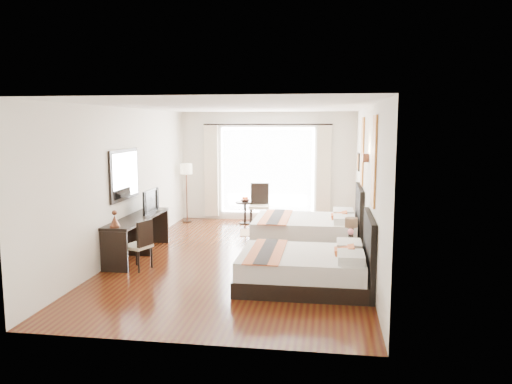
# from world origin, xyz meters

# --- Properties ---
(floor) EXTENTS (4.50, 7.50, 0.01)m
(floor) POSITION_xyz_m (0.00, 0.00, -0.01)
(floor) COLOR #3C130B
(floor) RESTS_ON ground
(ceiling) EXTENTS (4.50, 7.50, 0.02)m
(ceiling) POSITION_xyz_m (0.00, 0.00, 2.79)
(ceiling) COLOR white
(ceiling) RESTS_ON wall_headboard
(wall_headboard) EXTENTS (0.01, 7.50, 2.80)m
(wall_headboard) POSITION_xyz_m (2.25, 0.00, 1.40)
(wall_headboard) COLOR silver
(wall_headboard) RESTS_ON floor
(wall_desk) EXTENTS (0.01, 7.50, 2.80)m
(wall_desk) POSITION_xyz_m (-2.25, 0.00, 1.40)
(wall_desk) COLOR silver
(wall_desk) RESTS_ON floor
(wall_window) EXTENTS (4.50, 0.01, 2.80)m
(wall_window) POSITION_xyz_m (0.00, 3.75, 1.40)
(wall_window) COLOR silver
(wall_window) RESTS_ON floor
(wall_entry) EXTENTS (4.50, 0.01, 2.80)m
(wall_entry) POSITION_xyz_m (0.00, -3.75, 1.40)
(wall_entry) COLOR silver
(wall_entry) RESTS_ON floor
(window_glass) EXTENTS (2.40, 0.02, 2.20)m
(window_glass) POSITION_xyz_m (0.00, 3.73, 1.30)
(window_glass) COLOR white
(window_glass) RESTS_ON wall_window
(sheer_curtain) EXTENTS (2.30, 0.02, 2.10)m
(sheer_curtain) POSITION_xyz_m (0.00, 3.67, 1.30)
(sheer_curtain) COLOR white
(sheer_curtain) RESTS_ON wall_window
(drape_left) EXTENTS (0.35, 0.14, 2.35)m
(drape_left) POSITION_xyz_m (-1.45, 3.63, 1.28)
(drape_left) COLOR #BCAE92
(drape_left) RESTS_ON floor
(drape_right) EXTENTS (0.35, 0.14, 2.35)m
(drape_right) POSITION_xyz_m (1.45, 3.63, 1.28)
(drape_right) COLOR #BCAE92
(drape_right) RESTS_ON floor
(art_panel_near) EXTENTS (0.03, 0.50, 1.35)m
(art_panel_near) POSITION_xyz_m (2.23, -1.49, 1.95)
(art_panel_near) COLOR maroon
(art_panel_near) RESTS_ON wall_headboard
(art_panel_far) EXTENTS (0.03, 0.50, 1.35)m
(art_panel_far) POSITION_xyz_m (2.23, 1.16, 1.95)
(art_panel_far) COLOR maroon
(art_panel_far) RESTS_ON wall_headboard
(wall_sconce) EXTENTS (0.10, 0.14, 0.14)m
(wall_sconce) POSITION_xyz_m (2.19, -0.31, 1.92)
(wall_sconce) COLOR #4D2A1B
(wall_sconce) RESTS_ON wall_headboard
(mirror_frame) EXTENTS (0.04, 1.25, 0.95)m
(mirror_frame) POSITION_xyz_m (-2.22, -0.15, 1.55)
(mirror_frame) COLOR black
(mirror_frame) RESTS_ON wall_desk
(mirror_glass) EXTENTS (0.01, 1.12, 0.82)m
(mirror_glass) POSITION_xyz_m (-2.19, -0.15, 1.55)
(mirror_glass) COLOR white
(mirror_glass) RESTS_ON mirror_frame
(bed_near) EXTENTS (2.03, 1.58, 1.14)m
(bed_near) POSITION_xyz_m (1.29, -1.49, 0.30)
(bed_near) COLOR black
(bed_near) RESTS_ON floor
(bed_far) EXTENTS (2.20, 1.71, 1.24)m
(bed_far) POSITION_xyz_m (1.21, 1.16, 0.32)
(bed_far) COLOR black
(bed_far) RESTS_ON floor
(nightstand) EXTENTS (0.38, 0.47, 0.45)m
(nightstand) POSITION_xyz_m (1.99, -0.31, 0.22)
(nightstand) COLOR black
(nightstand) RESTS_ON floor
(table_lamp) EXTENTS (0.22, 0.22, 0.35)m
(table_lamp) POSITION_xyz_m (1.98, -0.21, 0.74)
(table_lamp) COLOR black
(table_lamp) RESTS_ON nightstand
(vase) EXTENTS (0.14, 0.14, 0.14)m
(vase) POSITION_xyz_m (1.97, -0.42, 0.57)
(vase) COLOR black
(vase) RESTS_ON nightstand
(console_desk) EXTENTS (0.50, 2.20, 0.76)m
(console_desk) POSITION_xyz_m (-1.99, -0.15, 0.38)
(console_desk) COLOR black
(console_desk) RESTS_ON floor
(television) EXTENTS (0.11, 0.80, 0.46)m
(television) POSITION_xyz_m (-1.97, 0.32, 0.99)
(television) COLOR black
(television) RESTS_ON console_desk
(bronze_figurine) EXTENTS (0.21, 0.21, 0.26)m
(bronze_figurine) POSITION_xyz_m (-1.99, -1.15, 0.88)
(bronze_figurine) COLOR #4D2A1B
(bronze_figurine) RESTS_ON console_desk
(desk_chair) EXTENTS (0.51, 0.51, 0.87)m
(desk_chair) POSITION_xyz_m (-1.65, -1.00, 0.26)
(desk_chair) COLOR #B5A88B
(desk_chair) RESTS_ON floor
(floor_lamp) EXTENTS (0.30, 0.30, 1.50)m
(floor_lamp) POSITION_xyz_m (-2.00, 3.19, 1.26)
(floor_lamp) COLOR black
(floor_lamp) RESTS_ON floor
(side_table) EXTENTS (0.49, 0.49, 0.56)m
(side_table) POSITION_xyz_m (-0.49, 3.19, 0.28)
(side_table) COLOR black
(side_table) RESTS_ON floor
(fruit_bowl) EXTENTS (0.29, 0.29, 0.06)m
(fruit_bowl) POSITION_xyz_m (-0.49, 3.20, 0.59)
(fruit_bowl) COLOR #482719
(fruit_bowl) RESTS_ON side_table
(window_chair) EXTENTS (0.52, 0.52, 1.04)m
(window_chair) POSITION_xyz_m (-0.10, 2.98, 0.32)
(window_chair) COLOR #B5A88B
(window_chair) RESTS_ON floor
(jute_rug) EXTENTS (1.22, 0.92, 0.01)m
(jute_rug) POSITION_xyz_m (0.13, 2.19, 0.01)
(jute_rug) COLOR tan
(jute_rug) RESTS_ON floor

